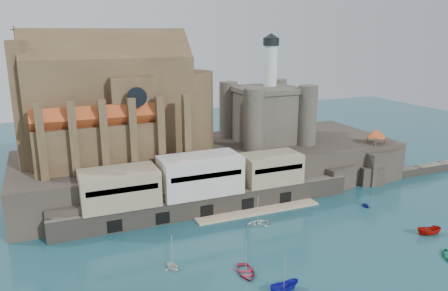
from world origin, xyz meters
name	(u,v)px	position (x,y,z in m)	size (l,w,h in m)	color
ground	(293,248)	(0.00, 0.00, 0.00)	(300.00, 300.00, 0.00)	#18444F
promontory	(215,166)	(-0.19, 39.37, 4.92)	(100.00, 36.00, 10.00)	#29231E
quay	(200,187)	(-10.19, 23.07, 6.07)	(70.00, 12.00, 13.05)	#615A4E
church	(118,107)	(-24.13, 41.85, 22.13)	(47.00, 25.93, 30.51)	#4E3B24
castle_keep	(267,111)	(16.08, 41.08, 18.31)	(21.20, 21.20, 29.30)	#433E34
rock_outcrop	(374,165)	(42.00, 25.84, 4.02)	(14.50, 10.50, 8.70)	#29231E
pavilion	(377,134)	(42.00, 26.00, 12.73)	(6.40, 6.40, 5.40)	#4E3B24
breakwater	(441,170)	(66.00, 24.00, 0.00)	(40.00, 3.00, 2.40)	#615A4E
boat_0	(246,274)	(-12.11, -4.56, 0.00)	(4.15, 1.20, 5.82)	#B61F37
boat_2	(284,291)	(-8.80, -11.60, 0.00)	(1.90, 1.95, 5.05)	#131599
boat_4	(173,269)	(-23.16, 1.75, 0.00)	(2.91, 1.78, 3.37)	silver
boat_5	(428,235)	(28.29, -5.92, 0.00)	(2.00, 2.06, 5.33)	#A50E05
boat_6	(258,224)	(-1.25, 12.09, 0.00)	(3.64, 1.05, 5.09)	white
boat_7	(365,207)	(26.36, 10.59, 0.00)	(2.41, 1.47, 2.79)	navy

